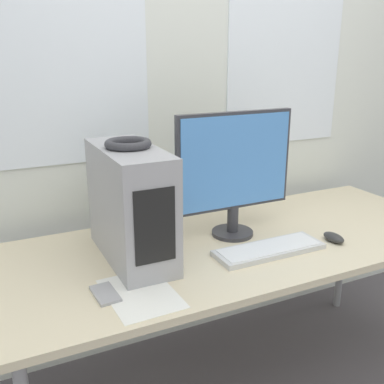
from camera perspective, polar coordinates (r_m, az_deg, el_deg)
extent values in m
cube|color=silver|center=(2.18, -0.81, 14.41)|extent=(8.00, 0.06, 2.70)
cube|color=white|center=(2.44, 12.25, 22.09)|extent=(0.69, 0.01, 1.36)
cube|color=beige|center=(1.87, 6.20, -6.49)|extent=(1.96, 0.80, 0.03)
cylinder|color=#99999E|center=(2.09, -21.99, -16.37)|extent=(0.04, 0.04, 0.70)
cylinder|color=#99999E|center=(2.77, 18.53, -7.30)|extent=(0.04, 0.04, 0.70)
cube|color=#9E9EA3|center=(1.65, -7.80, -1.53)|extent=(0.20, 0.49, 0.42)
cube|color=black|center=(1.44, -4.71, -4.40)|extent=(0.14, 0.00, 0.25)
torus|color=#333338|center=(1.60, -8.13, 6.11)|extent=(0.16, 0.16, 0.03)
cylinder|color=#333338|center=(1.92, 5.21, -5.15)|extent=(0.17, 0.17, 0.02)
cylinder|color=#333338|center=(1.89, 5.27, -3.28)|extent=(0.05, 0.05, 0.12)
cube|color=#333338|center=(1.82, 5.48, 3.95)|extent=(0.51, 0.03, 0.40)
cube|color=#4C8CD8|center=(1.81, 5.74, 3.84)|extent=(0.49, 0.00, 0.37)
cube|color=silver|center=(1.77, 9.76, -7.22)|extent=(0.44, 0.15, 0.02)
cube|color=white|center=(1.77, 9.78, -6.88)|extent=(0.40, 0.12, 0.00)
ellipsoid|color=#2D2D2D|center=(1.93, 17.55, -5.52)|extent=(0.06, 0.10, 0.03)
cube|color=#99999E|center=(1.49, -10.96, -12.58)|extent=(0.07, 0.13, 0.01)
cube|color=white|center=(1.48, -6.55, -12.67)|extent=(0.22, 0.30, 0.00)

